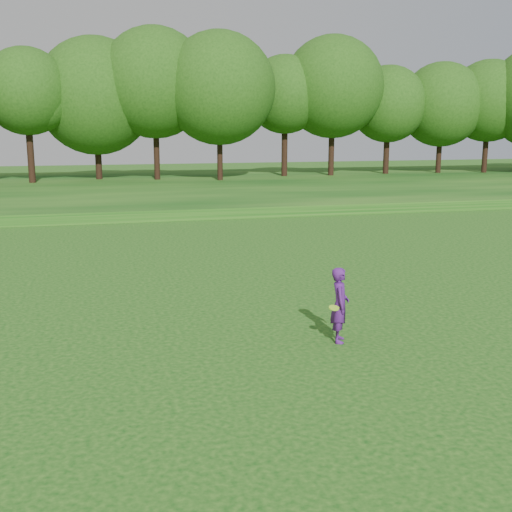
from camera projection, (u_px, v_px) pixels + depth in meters
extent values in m
plane|color=#0C430F|center=(220.00, 336.00, 15.40)|extent=(140.00, 140.00, 0.00)
cube|color=#0C430F|center=(133.00, 189.00, 47.64)|extent=(130.00, 30.00, 0.60)
cube|color=gray|center=(149.00, 219.00, 34.39)|extent=(130.00, 1.60, 0.04)
imported|color=#531A75|center=(340.00, 305.00, 14.87)|extent=(0.61, 0.75, 1.77)
cylinder|color=#A6EA25|center=(334.00, 308.00, 14.55)|extent=(0.24, 0.24, 0.08)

